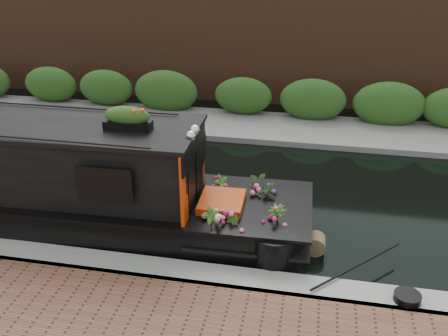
# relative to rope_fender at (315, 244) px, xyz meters

# --- Properties ---
(ground) EXTENTS (80.00, 80.00, 0.00)m
(ground) POSITION_rel_rope_fender_xyz_m (-2.67, 1.95, -0.19)
(ground) COLOR black
(ground) RESTS_ON ground
(near_bank_coping) EXTENTS (40.00, 0.60, 0.50)m
(near_bank_coping) POSITION_rel_rope_fender_xyz_m (-2.67, -1.35, -0.19)
(near_bank_coping) COLOR gray
(near_bank_coping) RESTS_ON ground
(far_bank_path) EXTENTS (40.00, 2.40, 0.34)m
(far_bank_path) POSITION_rel_rope_fender_xyz_m (-2.67, 6.15, -0.19)
(far_bank_path) COLOR slate
(far_bank_path) RESTS_ON ground
(far_hedge) EXTENTS (40.00, 1.10, 2.80)m
(far_hedge) POSITION_rel_rope_fender_xyz_m (-2.67, 7.05, -0.19)
(far_hedge) COLOR #244B19
(far_hedge) RESTS_ON ground
(far_brick_wall) EXTENTS (40.00, 1.00, 8.00)m
(far_brick_wall) POSITION_rel_rope_fender_xyz_m (-2.67, 9.15, -0.19)
(far_brick_wall) COLOR #512E1B
(far_brick_wall) RESTS_ON ground
(rope_fender) EXTENTS (0.38, 0.35, 0.38)m
(rope_fender) POSITION_rel_rope_fender_xyz_m (0.00, 0.00, 0.00)
(rope_fender) COLOR brown
(rope_fender) RESTS_ON ground
(coiled_mooring_rope) EXTENTS (0.43, 0.43, 0.12)m
(coiled_mooring_rope) POSITION_rel_rope_fender_xyz_m (1.47, -1.39, 0.12)
(coiled_mooring_rope) COLOR black
(coiled_mooring_rope) RESTS_ON near_bank_coping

